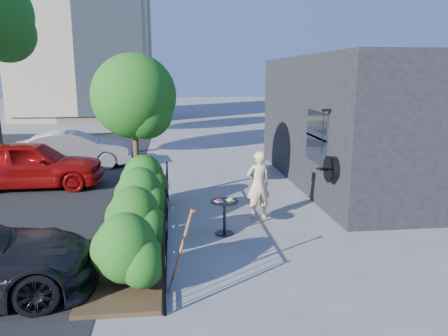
{
  "coord_description": "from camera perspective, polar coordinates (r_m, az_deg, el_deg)",
  "views": [
    {
      "loc": [
        -1.32,
        -8.84,
        3.44
      ],
      "look_at": [
        -0.09,
        1.55,
        1.2
      ],
      "focal_mm": 35.0,
      "sensor_mm": 36.0,
      "label": 1
    }
  ],
  "objects": [
    {
      "name": "shrubs",
      "position": [
        9.38,
        -11.26,
        -5.14
      ],
      "size": [
        1.1,
        5.6,
        1.24
      ],
      "color": "#215814",
      "rests_on": "ground"
    },
    {
      "name": "fence",
      "position": [
        9.3,
        -7.56,
        -6.07
      ],
      "size": [
        0.05,
        6.05,
        1.1
      ],
      "color": "black",
      "rests_on": "ground"
    },
    {
      "name": "shovel",
      "position": [
        7.16,
        -5.79,
        -11.19
      ],
      "size": [
        0.48,
        0.18,
        1.41
      ],
      "color": "brown",
      "rests_on": "ground"
    },
    {
      "name": "ground",
      "position": [
        9.57,
        1.65,
        -8.98
      ],
      "size": [
        120.0,
        120.0,
        0.0
      ],
      "primitive_type": "plane",
      "color": "gray",
      "rests_on": "ground"
    },
    {
      "name": "planting_bed",
      "position": [
        9.51,
        -11.75,
        -9.13
      ],
      "size": [
        1.3,
        6.0,
        0.08
      ],
      "primitive_type": "cube",
      "color": "#382616",
      "rests_on": "ground"
    },
    {
      "name": "car_silver",
      "position": [
        17.29,
        -19.06,
        2.29
      ],
      "size": [
        4.37,
        2.02,
        1.39
      ],
      "primitive_type": "imported",
      "rotation": [
        0.0,
        0.0,
        1.71
      ],
      "color": "#A3A2A7",
      "rests_on": "ground"
    },
    {
      "name": "shop_building",
      "position": [
        15.04,
        20.34,
        5.85
      ],
      "size": [
        6.22,
        9.0,
        4.0
      ],
      "color": "black",
      "rests_on": "ground"
    },
    {
      "name": "woman",
      "position": [
        10.62,
        4.51,
        -2.18
      ],
      "size": [
        0.67,
        0.51,
        1.66
      ],
      "primitive_type": "imported",
      "rotation": [
        0.0,
        0.0,
        3.34
      ],
      "color": "beige",
      "rests_on": "ground"
    },
    {
      "name": "car_red",
      "position": [
        14.69,
        -23.99,
        0.46
      ],
      "size": [
        4.4,
        1.84,
        1.49
      ],
      "primitive_type": "imported",
      "rotation": [
        0.0,
        0.0,
        1.59
      ],
      "color": "#A90E0E",
      "rests_on": "ground"
    },
    {
      "name": "cafe_table",
      "position": [
        9.56,
        0.06,
        -5.65
      ],
      "size": [
        0.61,
        0.61,
        0.81
      ],
      "rotation": [
        0.0,
        0.0,
        0.4
      ],
      "color": "black",
      "rests_on": "ground"
    },
    {
      "name": "patio_tree",
      "position": [
        11.65,
        -11.37,
        8.53
      ],
      "size": [
        2.2,
        2.2,
        3.94
      ],
      "color": "#3F2B19",
      "rests_on": "ground"
    }
  ]
}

